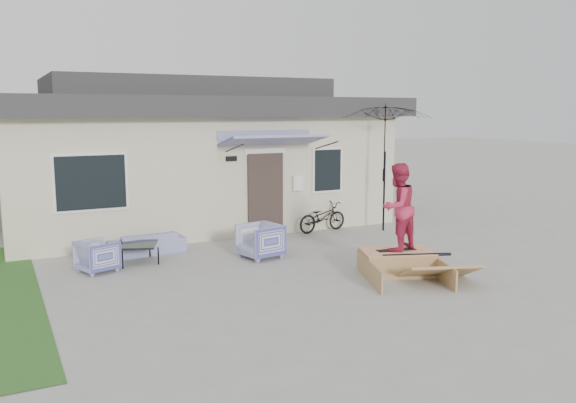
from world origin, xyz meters
name	(u,v)px	position (x,y,z in m)	size (l,w,h in m)	color
ground	(318,287)	(0.00, 0.00, 0.00)	(90.00, 90.00, 0.00)	#999892
house	(185,152)	(0.00, 7.99, 1.94)	(10.80, 8.49, 4.10)	beige
loveseat	(147,239)	(-2.15, 3.93, 0.32)	(1.65, 0.48, 0.64)	#393C96
armchair_left	(97,254)	(-3.37, 2.87, 0.35)	(0.68, 0.64, 0.70)	#393C96
armchair_right	(260,239)	(-0.05, 2.44, 0.41)	(0.80, 0.75, 0.83)	#393C96
coffee_table	(137,253)	(-2.53, 3.24, 0.20)	(0.82, 0.82, 0.40)	black
bicycle	(322,214)	(2.55, 4.27, 0.47)	(0.52, 1.48, 0.95)	black
patio_umbrella	(385,165)	(4.08, 3.68, 1.75)	(2.84, 2.74, 2.20)	black
skate_ramp	(397,262)	(1.83, 0.11, 0.22)	(1.34, 1.78, 0.45)	#9B7548
skateboard	(396,249)	(1.85, 0.15, 0.47)	(0.79, 0.20, 0.05)	black
skater	(398,205)	(1.85, 0.15, 1.34)	(0.83, 0.64, 1.70)	#BA284A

